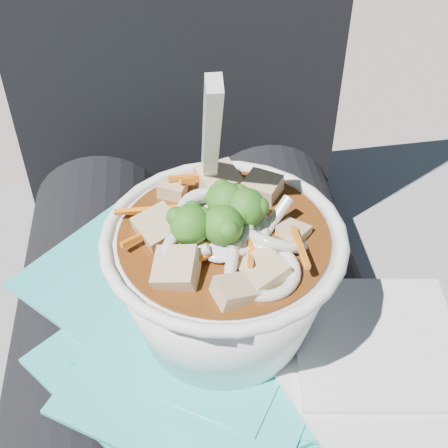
{
  "coord_description": "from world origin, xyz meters",
  "views": [
    {
      "loc": [
        -0.01,
        -0.33,
        0.96
      ],
      "look_at": [
        0.02,
        -0.03,
        0.69
      ],
      "focal_mm": 50.0,
      "sensor_mm": 36.0,
      "label": 1
    }
  ],
  "objects": [
    {
      "name": "lap",
      "position": [
        0.0,
        0.0,
        0.49
      ],
      "size": [
        0.34,
        0.48,
        0.15
      ],
      "color": "black",
      "rests_on": "stone_ledge"
    },
    {
      "name": "udon_bowl",
      "position": [
        0.02,
        -0.03,
        0.64
      ],
      "size": [
        0.17,
        0.17,
        0.21
      ],
      "color": "white",
      "rests_on": "plastic_bag"
    },
    {
      "name": "person_body",
      "position": [
        0.0,
        0.09,
        0.52
      ],
      "size": [
        0.34,
        0.94,
        0.97
      ],
      "color": "black",
      "rests_on": "ground"
    },
    {
      "name": "stone_ledge",
      "position": [
        0.0,
        0.15,
        0.21
      ],
      "size": [
        1.03,
        0.56,
        0.42
      ],
      "primitive_type": "cube",
      "rotation": [
        0.0,
        0.0,
        0.06
      ],
      "color": "slate",
      "rests_on": "ground"
    },
    {
      "name": "napkins",
      "position": [
        0.13,
        -0.08,
        0.59
      ],
      "size": [
        0.17,
        0.18,
        0.01
      ],
      "color": "silver",
      "rests_on": "plastic_bag"
    },
    {
      "name": "plastic_bag",
      "position": [
        0.01,
        -0.04,
        0.57
      ],
      "size": [
        0.34,
        0.33,
        0.02
      ],
      "color": "#29ADAC",
      "rests_on": "lap"
    }
  ]
}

